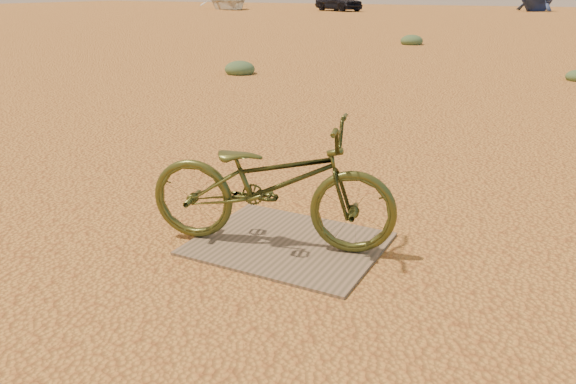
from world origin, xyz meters
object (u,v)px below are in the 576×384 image
at_px(bicycle, 271,183).
at_px(boat_near_left, 228,2).
at_px(car, 338,1).
at_px(plywood_board, 288,244).

bearing_deg(bicycle, boat_near_left, 18.70).
bearing_deg(boat_near_left, bicycle, -101.16).
height_order(car, boat_near_left, car).
xyz_separation_m(bicycle, boat_near_left, (-26.29, 39.48, 0.13)).
distance_m(plywood_board, car, 43.75).
height_order(plywood_board, boat_near_left, boat_near_left).
relative_size(bicycle, boat_near_left, 0.30).
height_order(plywood_board, car, car).
bearing_deg(plywood_board, boat_near_left, 123.81).
relative_size(bicycle, car, 0.41).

